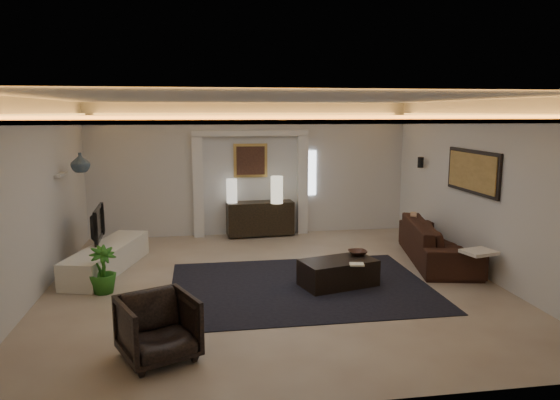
{
  "coord_description": "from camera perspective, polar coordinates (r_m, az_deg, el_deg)",
  "views": [
    {
      "loc": [
        -1.14,
        -7.81,
        2.7
      ],
      "look_at": [
        0.2,
        0.6,
        1.25
      ],
      "focal_mm": 33.21,
      "sensor_mm": 36.0,
      "label": 1
    }
  ],
  "objects": [
    {
      "name": "floor",
      "position": [
        8.35,
        -0.72,
        -9.22
      ],
      "size": [
        7.0,
        7.0,
        0.0
      ],
      "primitive_type": "plane",
      "color": "#B0A38E",
      "rests_on": "ground"
    },
    {
      "name": "ceiling",
      "position": [
        7.9,
        -0.76,
        11.11
      ],
      "size": [
        7.0,
        7.0,
        0.0
      ],
      "primitive_type": "plane",
      "rotation": [
        3.14,
        0.0,
        0.0
      ],
      "color": "white",
      "rests_on": "ground"
    },
    {
      "name": "wall_back",
      "position": [
        11.44,
        -3.28,
        3.38
      ],
      "size": [
        7.0,
        0.0,
        7.0
      ],
      "primitive_type": "plane",
      "rotation": [
        1.57,
        0.0,
        0.0
      ],
      "color": "silver",
      "rests_on": "ground"
    },
    {
      "name": "wall_front",
      "position": [
        4.63,
        5.55,
        -6.06
      ],
      "size": [
        7.0,
        0.0,
        7.0
      ],
      "primitive_type": "plane",
      "rotation": [
        -1.57,
        0.0,
        0.0
      ],
      "color": "silver",
      "rests_on": "ground"
    },
    {
      "name": "wall_left",
      "position": [
        8.26,
        -25.54,
        -0.0
      ],
      "size": [
        0.0,
        7.0,
        7.0
      ],
      "primitive_type": "plane",
      "rotation": [
        1.57,
        0.0,
        1.57
      ],
      "color": "silver",
      "rests_on": "ground"
    },
    {
      "name": "wall_right",
      "position": [
        9.17,
        21.45,
        1.15
      ],
      "size": [
        0.0,
        7.0,
        7.0
      ],
      "primitive_type": "plane",
      "rotation": [
        1.57,
        0.0,
        -1.57
      ],
      "color": "silver",
      "rests_on": "ground"
    },
    {
      "name": "cove_soffit",
      "position": [
        7.9,
        -0.76,
        9.08
      ],
      "size": [
        7.0,
        7.0,
        0.04
      ],
      "primitive_type": "cube",
      "color": "silver",
      "rests_on": "ceiling"
    },
    {
      "name": "daylight_slit",
      "position": [
        11.64,
        3.37,
        2.99
      ],
      "size": [
        0.25,
        0.03,
        1.0
      ],
      "primitive_type": "cube",
      "color": "white",
      "rests_on": "wall_back"
    },
    {
      "name": "area_rug",
      "position": [
        8.22,
        2.28,
        -9.48
      ],
      "size": [
        4.0,
        3.0,
        0.01
      ],
      "primitive_type": "cube",
      "color": "black",
      "rests_on": "ground"
    },
    {
      "name": "pilaster_left",
      "position": [
        11.33,
        -9.01,
        1.43
      ],
      "size": [
        0.22,
        0.2,
        2.2
      ],
      "primitive_type": "cube",
      "color": "silver",
      "rests_on": "ground"
    },
    {
      "name": "pilaster_right",
      "position": [
        11.56,
        2.48,
        1.7
      ],
      "size": [
        0.22,
        0.2,
        2.2
      ],
      "primitive_type": "cube",
      "color": "silver",
      "rests_on": "ground"
    },
    {
      "name": "alcove_header",
      "position": [
        11.28,
        -3.26,
        7.36
      ],
      "size": [
        2.52,
        0.2,
        0.12
      ],
      "primitive_type": "cube",
      "color": "silver",
      "rests_on": "wall_back"
    },
    {
      "name": "painting_frame",
      "position": [
        11.39,
        -3.27,
        4.36
      ],
      "size": [
        0.74,
        0.04,
        0.74
      ],
      "primitive_type": "cube",
      "color": "tan",
      "rests_on": "wall_back"
    },
    {
      "name": "painting_canvas",
      "position": [
        11.36,
        -3.26,
        4.35
      ],
      "size": [
        0.62,
        0.02,
        0.62
      ],
      "primitive_type": "cube",
      "color": "#4C2D1E",
      "rests_on": "wall_back"
    },
    {
      "name": "art_panel_frame",
      "position": [
        9.38,
        20.47,
        2.93
      ],
      "size": [
        0.04,
        1.64,
        0.74
      ],
      "primitive_type": "cube",
      "color": "black",
      "rests_on": "wall_right"
    },
    {
      "name": "art_panel_gold",
      "position": [
        9.37,
        20.33,
        2.93
      ],
      "size": [
        0.02,
        1.5,
        0.62
      ],
      "primitive_type": "cube",
      "color": "tan",
      "rests_on": "wall_right"
    },
    {
      "name": "wall_sconce",
      "position": [
        11.03,
        15.22,
        4.02
      ],
      "size": [
        0.12,
        0.12,
        0.22
      ],
      "primitive_type": "cylinder",
      "color": "black",
      "rests_on": "wall_right"
    },
    {
      "name": "wall_niche",
      "position": [
        9.55,
        -22.94,
        2.59
      ],
      "size": [
        0.1,
        0.55,
        0.04
      ],
      "primitive_type": "cube",
      "color": "silver",
      "rests_on": "wall_left"
    },
    {
      "name": "console",
      "position": [
        11.38,
        -2.2,
        -2.01
      ],
      "size": [
        1.48,
        0.55,
        0.73
      ],
      "primitive_type": "cube",
      "rotation": [
        0.0,
        0.0,
        0.07
      ],
      "color": "black",
      "rests_on": "ground"
    },
    {
      "name": "lamp_left",
      "position": [
        11.2,
        -5.34,
        1.36
      ],
      "size": [
        0.3,
        0.3,
        0.52
      ],
      "primitive_type": "cylinder",
      "rotation": [
        0.0,
        0.0,
        -0.37
      ],
      "color": "silver",
      "rests_on": "console"
    },
    {
      "name": "lamp_right",
      "position": [
        11.08,
        -0.35,
        1.31
      ],
      "size": [
        0.31,
        0.31,
        0.58
      ],
      "primitive_type": "cylinder",
      "rotation": [
        0.0,
        0.0,
        -0.2
      ],
      "color": "#F2EBC6",
      "rests_on": "console"
    },
    {
      "name": "media_ledge",
      "position": [
        9.41,
        -18.46,
        -6.1
      ],
      "size": [
        1.18,
        2.42,
        0.44
      ],
      "primitive_type": "cube",
      "rotation": [
        0.0,
        0.0,
        -0.27
      ],
      "color": "silver",
      "rests_on": "ground"
    },
    {
      "name": "tv",
      "position": [
        9.75,
        -19.92,
        -2.46
      ],
      "size": [
        1.05,
        0.19,
        0.6
      ],
      "primitive_type": "imported",
      "rotation": [
        0.0,
        0.0,
        1.63
      ],
      "color": "black",
      "rests_on": "media_ledge"
    },
    {
      "name": "figurine",
      "position": [
        10.49,
        -19.14,
        -2.21
      ],
      "size": [
        0.17,
        0.17,
        0.38
      ],
      "primitive_type": "cylinder",
      "rotation": [
        0.0,
        0.0,
        -0.24
      ],
      "color": "black",
      "rests_on": "media_ledge"
    },
    {
      "name": "ginger_jar",
      "position": [
        9.6,
        -21.14,
        3.87
      ],
      "size": [
        0.37,
        0.37,
        0.34
      ],
      "primitive_type": "imported",
      "rotation": [
        0.0,
        0.0,
        0.15
      ],
      "color": "slate",
      "rests_on": "wall_niche"
    },
    {
      "name": "plant",
      "position": [
        8.29,
        -18.93,
        -7.3
      ],
      "size": [
        0.55,
        0.55,
        0.71
      ],
      "primitive_type": "imported",
      "rotation": [
        0.0,
        0.0,
        0.54
      ],
      "color": "#256418",
      "rests_on": "ground"
    },
    {
      "name": "sofa",
      "position": [
        9.88,
        17.02,
        -4.43
      ],
      "size": [
        2.65,
        1.48,
        0.73
      ],
      "primitive_type": "imported",
      "rotation": [
        0.0,
        0.0,
        1.36
      ],
      "color": "#4D3524",
      "rests_on": "ground"
    },
    {
      "name": "throw_blanket",
      "position": [
        8.67,
        21.06,
        -5.37
      ],
      "size": [
        0.56,
        0.49,
        0.05
      ],
      "primitive_type": "cube",
      "rotation": [
        0.0,
        0.0,
        0.24
      ],
      "color": "silver",
      "rests_on": "sofa"
    },
    {
      "name": "throw_pillow",
      "position": [
        10.48,
        14.44,
        -2.49
      ],
      "size": [
        0.26,
        0.4,
        0.38
      ],
      "primitive_type": "cube",
      "rotation": [
        0.0,
        0.0,
        -0.41
      ],
      "color": "tan",
      "rests_on": "sofa"
    },
    {
      "name": "coffee_table",
      "position": [
        8.25,
        6.42,
        -8.01
      ],
      "size": [
        1.28,
        0.91,
        0.43
      ],
      "primitive_type": "cube",
      "rotation": [
        0.0,
        0.0,
        0.27
      ],
      "color": "black",
      "rests_on": "ground"
    },
    {
      "name": "bowl",
      "position": [
        8.5,
        8.54,
        -5.82
      ],
      "size": [
        0.3,
        0.3,
        0.07
      ],
      "primitive_type": "imported",
      "rotation": [
        0.0,
        0.0,
        0.01
      ],
      "color": "#342019",
      "rests_on": "coffee_table"
    },
    {
      "name": "magazine",
      "position": [
        7.95,
        8.46,
        -7.08
      ],
      "size": [
        0.24,
        0.19,
        0.03
      ],
      "primitive_type": "cube",
      "rotation": [
        0.0,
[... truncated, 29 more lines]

